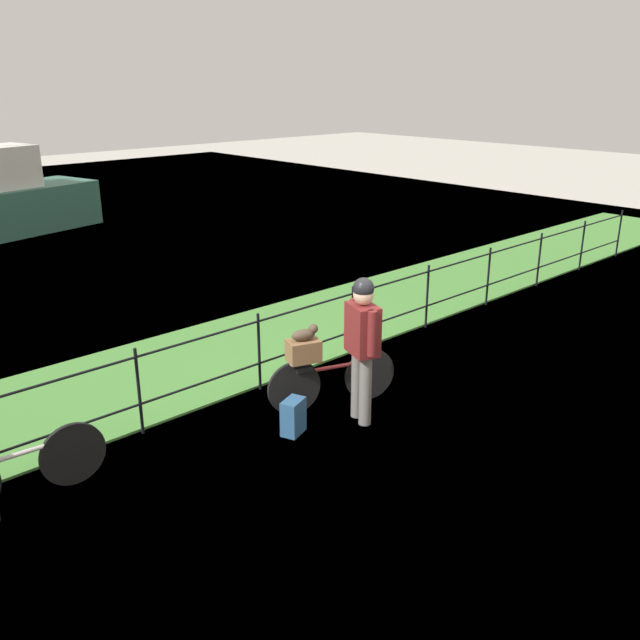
{
  "coord_description": "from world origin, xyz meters",
  "views": [
    {
      "loc": [
        -5.55,
        -4.31,
        3.7
      ],
      "look_at": [
        -0.23,
        1.41,
        0.9
      ],
      "focal_mm": 38.32,
      "sensor_mm": 36.0,
      "label": 1
    }
  ],
  "objects_px": {
    "bicycle_main": "(331,380)",
    "wooden_crate": "(304,351)",
    "bicycle_parked": "(18,470)",
    "cyclist_person": "(362,338)",
    "terrier_dog": "(305,334)",
    "backpack_on_paving": "(293,417)"
  },
  "relations": [
    {
      "from": "bicycle_main",
      "to": "wooden_crate",
      "type": "bearing_deg",
      "value": 160.12
    },
    {
      "from": "wooden_crate",
      "to": "bicycle_parked",
      "type": "relative_size",
      "value": 0.23
    },
    {
      "from": "bicycle_main",
      "to": "bicycle_parked",
      "type": "distance_m",
      "value": 3.46
    },
    {
      "from": "bicycle_main",
      "to": "cyclist_person",
      "type": "bearing_deg",
      "value": -89.39
    },
    {
      "from": "terrier_dog",
      "to": "cyclist_person",
      "type": "height_order",
      "value": "cyclist_person"
    },
    {
      "from": "wooden_crate",
      "to": "cyclist_person",
      "type": "distance_m",
      "value": 0.72
    },
    {
      "from": "terrier_dog",
      "to": "bicycle_parked",
      "type": "relative_size",
      "value": 0.2
    },
    {
      "from": "backpack_on_paving",
      "to": "wooden_crate",
      "type": "bearing_deg",
      "value": -164.63
    },
    {
      "from": "wooden_crate",
      "to": "terrier_dog",
      "type": "bearing_deg",
      "value": -19.88
    },
    {
      "from": "wooden_crate",
      "to": "backpack_on_paving",
      "type": "relative_size",
      "value": 0.91
    },
    {
      "from": "terrier_dog",
      "to": "cyclist_person",
      "type": "distance_m",
      "value": 0.67
    },
    {
      "from": "wooden_crate",
      "to": "cyclist_person",
      "type": "bearing_deg",
      "value": -61.02
    },
    {
      "from": "backpack_on_paving",
      "to": "terrier_dog",
      "type": "bearing_deg",
      "value": -166.78
    },
    {
      "from": "backpack_on_paving",
      "to": "bicycle_main",
      "type": "bearing_deg",
      "value": 173.91
    },
    {
      "from": "terrier_dog",
      "to": "backpack_on_paving",
      "type": "bearing_deg",
      "value": -146.39
    },
    {
      "from": "cyclist_person",
      "to": "bicycle_parked",
      "type": "relative_size",
      "value": 1.06
    },
    {
      "from": "cyclist_person",
      "to": "backpack_on_paving",
      "type": "relative_size",
      "value": 4.21
    },
    {
      "from": "bicycle_main",
      "to": "backpack_on_paving",
      "type": "xyz_separation_m",
      "value": [
        -0.76,
        -0.19,
        -0.14
      ]
    },
    {
      "from": "bicycle_main",
      "to": "bicycle_parked",
      "type": "xyz_separation_m",
      "value": [
        -3.42,
        0.54,
        -0.0
      ]
    },
    {
      "from": "bicycle_main",
      "to": "bicycle_parked",
      "type": "height_order",
      "value": "bicycle_main"
    },
    {
      "from": "wooden_crate",
      "to": "bicycle_parked",
      "type": "xyz_separation_m",
      "value": [
        -3.1,
        0.42,
        -0.43
      ]
    },
    {
      "from": "bicycle_main",
      "to": "terrier_dog",
      "type": "height_order",
      "value": "terrier_dog"
    }
  ]
}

